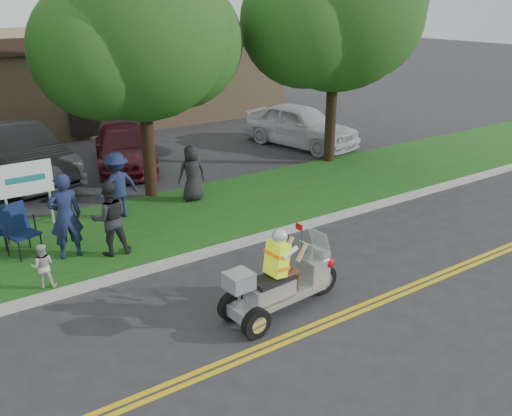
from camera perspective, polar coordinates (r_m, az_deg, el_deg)
ground at (r=9.93m, az=3.64°, el=-11.40°), size 120.00×120.00×0.00m
centerline_near at (r=9.55m, az=5.80°, el=-12.90°), size 60.00×0.10×0.01m
centerline_far at (r=9.65m, az=5.19°, el=-12.47°), size 60.00×0.10×0.01m
curb at (r=12.14m, az=-5.15°, el=-4.68°), size 60.00×0.25×0.12m
grass_verge at (r=13.91m, az=-9.47°, el=-1.43°), size 60.00×4.00×0.10m
commercial_building at (r=26.75m, az=-18.63°, el=13.01°), size 18.00×8.20×4.00m
tree_mid at (r=14.97m, az=-11.96°, el=17.31°), size 5.88×4.80×7.05m
tree_right at (r=18.30m, az=8.52°, el=20.03°), size 6.86×5.60×8.07m
business_sign at (r=13.98m, az=-23.07°, el=2.48°), size 1.25×0.06×1.75m
trike_scooter at (r=9.77m, az=2.59°, el=-7.99°), size 2.55×0.88×1.67m
lawn_chair_b at (r=12.78m, az=-23.75°, el=-1.80°), size 0.76×0.78×1.13m
spectator_adult_left at (r=12.12m, az=-19.44°, el=-0.81°), size 0.71×0.49×1.89m
spectator_adult_mid at (r=12.04m, az=-15.13°, el=-1.07°), size 0.89×0.75×1.65m
spectator_chair_a at (r=14.05m, az=-14.37°, el=2.33°), size 1.18×0.79×1.70m
spectator_chair_b at (r=14.91m, az=-6.77°, el=3.66°), size 0.83×0.62×1.55m
child_right at (r=11.21m, az=-21.55°, el=-5.69°), size 0.52×0.46×0.90m
parked_car_left at (r=18.36m, az=-23.84°, el=5.29°), size 2.78×5.50×1.73m
parked_car_mid at (r=18.22m, az=-24.37°, el=4.28°), size 2.32×4.58×1.24m
parked_car_right at (r=18.79m, az=-13.69°, el=6.19°), size 3.10×4.90×1.32m
parked_car_far_right at (r=20.98m, az=4.68°, el=8.67°), size 2.91×5.03×1.61m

